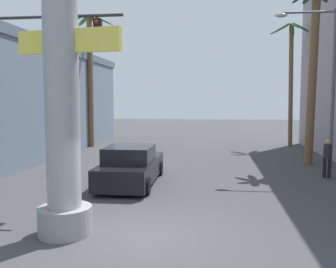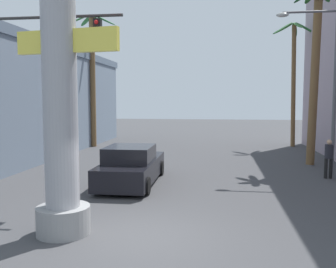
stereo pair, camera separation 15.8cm
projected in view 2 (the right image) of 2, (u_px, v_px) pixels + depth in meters
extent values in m
plane|color=#424244|center=(182.00, 166.00, 19.10)|extent=(93.38, 93.38, 0.00)
cylinder|color=#9E9EA3|center=(60.00, 80.00, 9.10)|extent=(0.84, 0.84, 7.70)
cylinder|color=gray|center=(63.00, 220.00, 9.42)|extent=(1.34, 1.34, 0.70)
cube|color=#F2E04C|center=(67.00, 41.00, 8.99)|extent=(2.69, 0.58, 0.56)
cylinder|color=#59595E|center=(335.00, 92.00, 16.74)|extent=(0.16, 0.16, 7.41)
cylinder|color=#59595E|center=(310.00, 12.00, 16.57)|extent=(2.36, 0.10, 0.10)
ellipsoid|color=beige|center=(282.00, 15.00, 16.74)|extent=(0.56, 0.28, 0.20)
cylinder|color=#333333|center=(40.00, 17.00, 12.46)|extent=(5.67, 0.10, 0.10)
cube|color=black|center=(98.00, 30.00, 12.24)|extent=(0.24, 0.24, 0.70)
sphere|color=red|center=(96.00, 22.00, 12.09)|extent=(0.14, 0.14, 0.14)
sphere|color=yellow|center=(96.00, 29.00, 12.11)|extent=(0.14, 0.14, 0.14)
sphere|color=green|center=(96.00, 36.00, 12.13)|extent=(0.14, 0.14, 0.14)
cylinder|color=black|center=(121.00, 167.00, 17.00)|extent=(0.23, 0.64, 0.64)
cylinder|color=black|center=(161.00, 168.00, 16.78)|extent=(0.23, 0.64, 0.64)
cylinder|color=black|center=(97.00, 185.00, 13.49)|extent=(0.23, 0.64, 0.64)
cylinder|color=black|center=(146.00, 186.00, 13.26)|extent=(0.23, 0.64, 0.64)
cube|color=black|center=(132.00, 170.00, 15.11)|extent=(1.99, 5.10, 0.80)
cube|color=black|center=(130.00, 154.00, 14.67)|extent=(1.80, 2.15, 0.60)
cylinder|color=brown|center=(93.00, 82.00, 26.75)|extent=(0.40, 0.41, 9.23)
ellipsoid|color=#215E2D|center=(104.00, 20.00, 26.40)|extent=(1.67, 0.66, 0.82)
ellipsoid|color=#28602D|center=(98.00, 23.00, 27.17)|extent=(0.68, 1.59, 1.00)
ellipsoid|color=#2C692D|center=(86.00, 21.00, 27.04)|extent=(1.45, 1.45, 0.61)
ellipsoid|color=#28662D|center=(79.00, 19.00, 25.96)|extent=(1.51, 1.21, 0.91)
ellipsoid|color=#21642D|center=(94.00, 16.00, 25.54)|extent=(1.15, 1.66, 0.57)
cylinder|color=brown|center=(293.00, 86.00, 26.83)|extent=(0.40, 0.53, 8.68)
ellipsoid|color=#23652D|center=(306.00, 28.00, 26.39)|extent=(1.58, 0.50, 0.96)
ellipsoid|color=#26772D|center=(294.00, 31.00, 27.22)|extent=(0.73, 1.58, 0.99)
ellipsoid|color=#2F782D|center=(283.00, 29.00, 27.05)|extent=(1.51, 1.34, 0.68)
ellipsoid|color=#2B5E2D|center=(283.00, 28.00, 26.16)|extent=(1.54, 0.99, 0.99)
ellipsoid|color=#316C2D|center=(298.00, 25.00, 25.56)|extent=(0.59, 1.68, 0.76)
cylinder|color=brown|center=(314.00, 78.00, 19.19)|extent=(0.57, 0.44, 8.95)
cylinder|color=black|center=(331.00, 168.00, 16.04)|extent=(0.14, 0.14, 0.87)
cylinder|color=black|center=(326.00, 168.00, 16.07)|extent=(0.14, 0.14, 0.87)
cylinder|color=#26262D|center=(329.00, 151.00, 15.99)|extent=(0.35, 0.35, 0.59)
sphere|color=tan|center=(329.00, 142.00, 15.95)|extent=(0.22, 0.22, 0.22)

